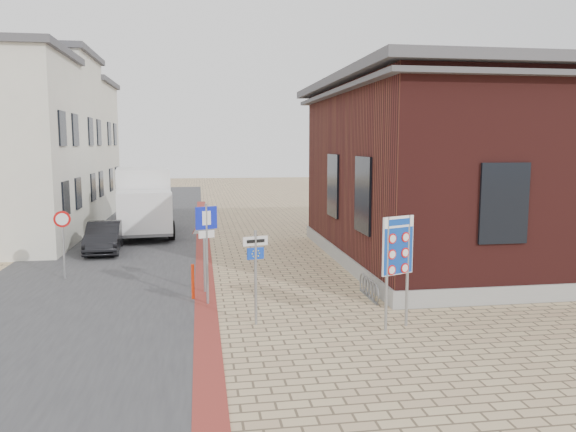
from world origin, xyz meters
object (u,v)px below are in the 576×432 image
object	(u,v)px
sedan	(104,237)
border_sign	(398,248)
essen_sign	(256,263)
box_truck	(144,201)
bollard	(193,282)
parking_sign	(207,235)

from	to	relation	value
sedan	border_sign	xyz separation A→B (m)	(8.50, -11.01, 1.33)
border_sign	essen_sign	size ratio (longest dim) A/B	1.17
sedan	essen_sign	distance (m)	11.50
box_truck	bollard	size ratio (longest dim) A/B	6.21
essen_sign	bollard	world-z (taller)	essen_sign
box_truck	parking_sign	bearing A→B (deg)	-83.35
sedan	parking_sign	world-z (taller)	parking_sign
border_sign	essen_sign	bearing A→B (deg)	143.98
box_truck	border_sign	size ratio (longest dim) A/B	2.33
sedan	bollard	xyz separation A→B (m)	(3.65, -7.72, -0.11)
box_truck	essen_sign	size ratio (longest dim) A/B	2.71
essen_sign	parking_sign	distance (m)	2.28
box_truck	bollard	bearing A→B (deg)	-84.59
sedan	bollard	world-z (taller)	sedan
sedan	box_truck	size ratio (longest dim) A/B	0.59
border_sign	bollard	size ratio (longest dim) A/B	2.67
sedan	border_sign	distance (m)	13.97
parking_sign	essen_sign	bearing A→B (deg)	-81.19
border_sign	parking_sign	bearing A→B (deg)	125.91
essen_sign	bollard	xyz separation A→B (m)	(-1.54, 2.50, -1.02)
border_sign	box_truck	bearing A→B (deg)	92.86
border_sign	essen_sign	xyz separation A→B (m)	(-3.30, 0.79, -0.42)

